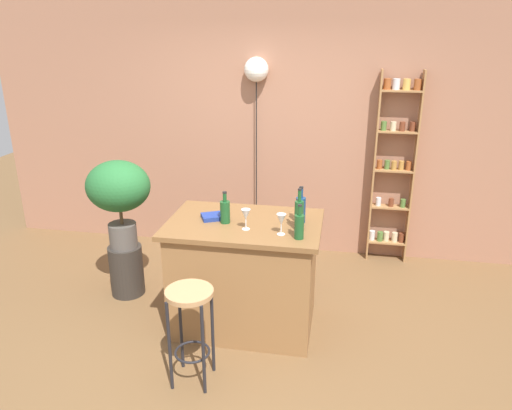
{
  "coord_description": "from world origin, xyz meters",
  "views": [
    {
      "loc": [
        0.74,
        -3.22,
        2.39
      ],
      "look_at": [
        0.05,
        0.55,
        1.0
      ],
      "focal_mm": 33.93,
      "sensor_mm": 36.0,
      "label": 1
    }
  ],
  "objects": [
    {
      "name": "ground",
      "position": [
        0.0,
        0.0,
        0.0
      ],
      "size": [
        12.0,
        12.0,
        0.0
      ],
      "primitive_type": "plane",
      "color": "brown"
    },
    {
      "name": "back_wall",
      "position": [
        0.0,
        1.95,
        1.4
      ],
      "size": [
        6.4,
        0.1,
        2.8
      ],
      "primitive_type": "cube",
      "color": "#9E6B51",
      "rests_on": "ground"
    },
    {
      "name": "kitchen_counter",
      "position": [
        0.0,
        0.3,
        0.48
      ],
      "size": [
        1.23,
        0.84,
        0.94
      ],
      "color": "olive",
      "rests_on": "ground"
    },
    {
      "name": "bar_stool",
      "position": [
        -0.22,
        -0.47,
        0.54
      ],
      "size": [
        0.33,
        0.33,
        0.73
      ],
      "color": "black",
      "rests_on": "ground"
    },
    {
      "name": "spice_shelf",
      "position": [
        1.28,
        1.81,
        1.06
      ],
      "size": [
        0.42,
        0.13,
        2.03
      ],
      "color": "#9E7042",
      "rests_on": "ground"
    },
    {
      "name": "plant_stool",
      "position": [
        -1.21,
        0.6,
        0.24
      ],
      "size": [
        0.31,
        0.31,
        0.49
      ],
      "primitive_type": "cylinder",
      "color": "#2D2823",
      "rests_on": "ground"
    },
    {
      "name": "potted_plant",
      "position": [
        -1.21,
        0.6,
        1.03
      ],
      "size": [
        0.58,
        0.52,
        0.83
      ],
      "color": "#514C47",
      "rests_on": "plant_stool"
    },
    {
      "name": "bottle_olive_oil",
      "position": [
        -0.15,
        0.26,
        1.04
      ],
      "size": [
        0.08,
        0.08,
        0.26
      ],
      "color": "#194C23",
      "rests_on": "kitchen_counter"
    },
    {
      "name": "bottle_sauce_amber",
      "position": [
        0.46,
        0.05,
        1.04
      ],
      "size": [
        0.07,
        0.07,
        0.27
      ],
      "color": "#194C23",
      "rests_on": "kitchen_counter"
    },
    {
      "name": "bottle_wine_red",
      "position": [
        0.44,
        0.38,
        1.06
      ],
      "size": [
        0.08,
        0.08,
        0.3
      ],
      "color": "navy",
      "rests_on": "kitchen_counter"
    },
    {
      "name": "bottle_soda_blue",
      "position": [
        0.44,
        0.22,
        1.07
      ],
      "size": [
        0.07,
        0.07,
        0.33
      ],
      "color": "#194C23",
      "rests_on": "kitchen_counter"
    },
    {
      "name": "wine_glass_left",
      "position": [
        0.32,
        0.1,
        1.06
      ],
      "size": [
        0.07,
        0.07,
        0.16
      ],
      "color": "silver",
      "rests_on": "kitchen_counter"
    },
    {
      "name": "wine_glass_center",
      "position": [
        0.04,
        0.15,
        1.06
      ],
      "size": [
        0.07,
        0.07,
        0.16
      ],
      "color": "silver",
      "rests_on": "kitchen_counter"
    },
    {
      "name": "cookbook",
      "position": [
        -0.25,
        0.33,
        0.96
      ],
      "size": [
        0.25,
        0.23,
        0.03
      ],
      "primitive_type": "cube",
      "rotation": [
        0.0,
        0.0,
        0.46
      ],
      "color": "navy",
      "rests_on": "kitchen_counter"
    },
    {
      "name": "pendant_globe_light",
      "position": [
        -0.18,
        1.84,
        1.99
      ],
      "size": [
        0.25,
        0.25,
        2.14
      ],
      "color": "black",
      "rests_on": "ground"
    }
  ]
}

